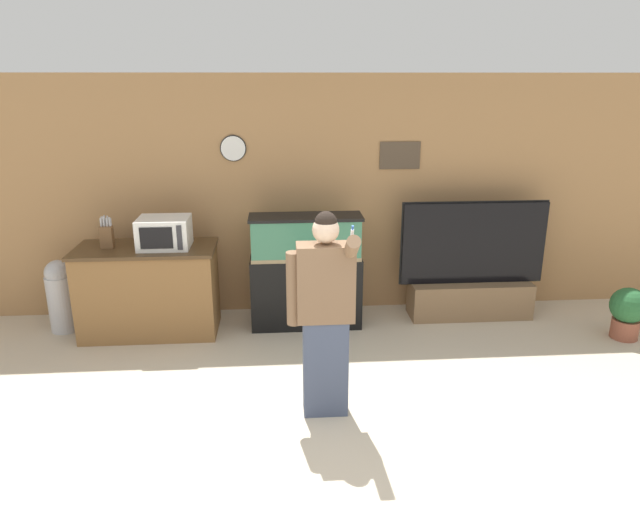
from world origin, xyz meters
TOP-DOWN VIEW (x-y plane):
  - ground_plane at (0.00, 0.00)m, footprint 18.00×18.00m
  - wall_back_paneled at (0.00, 3.16)m, footprint 10.00×0.08m
  - counter_island at (-1.68, 2.60)m, footprint 1.40×0.67m
  - microwave at (-1.47, 2.58)m, footprint 0.50×0.41m
  - knife_block at (-2.05, 2.61)m, footprint 0.12×0.09m
  - aquarium_on_stand at (-0.06, 2.65)m, footprint 1.16×0.38m
  - tv_on_stand at (1.76, 2.77)m, footprint 1.60×0.40m
  - person_standing at (-0.00, 0.98)m, footprint 0.52×0.39m
  - potted_plant at (3.17, 2.09)m, footprint 0.36×0.36m
  - trash_bin at (-2.61, 2.71)m, footprint 0.28×0.28m

SIDE VIEW (x-z plane):
  - ground_plane at x=0.00m, z-range 0.00..0.00m
  - potted_plant at x=3.17m, z-range 0.03..0.57m
  - tv_on_stand at x=1.76m, z-range -0.27..1.03m
  - trash_bin at x=-2.61m, z-range 0.01..0.78m
  - counter_island at x=-1.68m, z-range 0.00..0.93m
  - aquarium_on_stand at x=-0.06m, z-range 0.00..1.21m
  - person_standing at x=0.00m, z-range 0.03..1.68m
  - knife_block at x=-2.05m, z-range 0.89..1.21m
  - microwave at x=-1.47m, z-range 0.93..1.23m
  - wall_back_paneled at x=0.00m, z-range 0.00..2.60m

